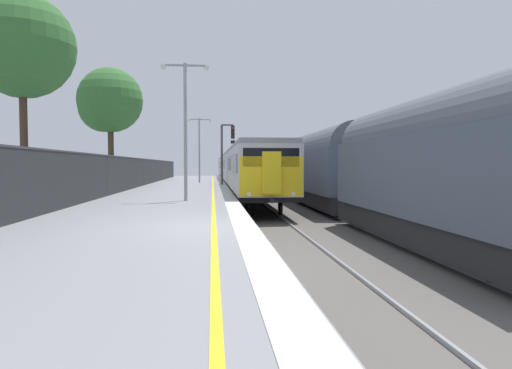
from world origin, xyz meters
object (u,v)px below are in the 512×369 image
(background_tree_left, at_px, (108,103))
(background_tree_centre, at_px, (21,50))
(freight_train_adjacent_track, at_px, (303,166))
(platform_lamp_far, at_px, (199,145))
(platform_lamp_mid, at_px, (185,120))
(commuter_train_at_platform, at_px, (235,167))
(signal_gantry, at_px, (225,147))

(background_tree_left, relative_size, background_tree_centre, 0.98)
(freight_train_adjacent_track, xyz_separation_m, platform_lamp_far, (-7.60, 7.65, 1.84))
(platform_lamp_mid, relative_size, background_tree_centre, 0.73)
(platform_lamp_mid, bearing_deg, background_tree_left, 117.07)
(commuter_train_at_platform, xyz_separation_m, background_tree_centre, (-9.61, -32.72, 4.56))
(signal_gantry, xyz_separation_m, platform_lamp_far, (-2.13, 4.53, 0.36))
(commuter_train_at_platform, height_order, background_tree_left, background_tree_left)
(platform_lamp_far, height_order, background_tree_centre, background_tree_centre)
(platform_lamp_mid, bearing_deg, freight_train_adjacent_track, 59.55)
(background_tree_left, xyz_separation_m, background_tree_centre, (-0.53, -11.99, 0.34))
(background_tree_centre, bearing_deg, commuter_train_at_platform, 73.64)
(freight_train_adjacent_track, distance_m, platform_lamp_mid, 15.11)
(commuter_train_at_platform, xyz_separation_m, background_tree_left, (-9.08, -20.74, 4.22))
(platform_lamp_far, bearing_deg, background_tree_left, -119.13)
(platform_lamp_far, relative_size, background_tree_centre, 0.70)
(freight_train_adjacent_track, height_order, background_tree_centre, background_tree_centre)
(freight_train_adjacent_track, xyz_separation_m, signal_gantry, (-5.46, 3.11, 1.48))
(background_tree_left, height_order, background_tree_centre, background_tree_centre)
(freight_train_adjacent_track, bearing_deg, platform_lamp_far, 134.81)
(commuter_train_at_platform, height_order, background_tree_centre, background_tree_centre)
(platform_lamp_mid, bearing_deg, commuter_train_at_platform, 83.49)
(background_tree_left, bearing_deg, freight_train_adjacent_track, 9.52)
(platform_lamp_mid, height_order, background_tree_centre, background_tree_centre)
(freight_train_adjacent_track, height_order, platform_lamp_far, platform_lamp_far)
(platform_lamp_mid, height_order, background_tree_left, background_tree_left)
(commuter_train_at_platform, xyz_separation_m, freight_train_adjacent_track, (4.00, -18.54, 0.17))
(signal_gantry, distance_m, platform_lamp_far, 5.02)
(commuter_train_at_platform, xyz_separation_m, platform_lamp_mid, (-3.59, -31.46, 2.11))
(signal_gantry, bearing_deg, commuter_train_at_platform, 84.59)
(background_tree_left, distance_m, background_tree_centre, 12.00)
(signal_gantry, distance_m, background_tree_left, 9.63)
(platform_lamp_mid, distance_m, background_tree_left, 12.23)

